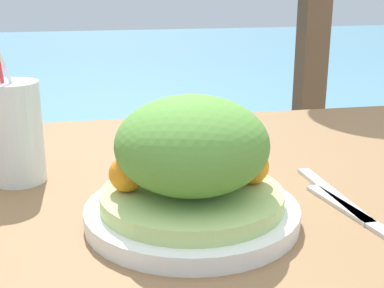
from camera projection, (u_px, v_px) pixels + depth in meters
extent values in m
cube|color=olive|center=(216.00, 202.00, 0.71)|extent=(1.14, 0.77, 0.04)
cube|color=brown|center=(305.00, 157.00, 1.56)|extent=(0.07, 0.07, 1.06)
cube|color=#568EA8|center=(108.00, 90.00, 3.89)|extent=(12.00, 4.00, 0.49)
cylinder|color=white|center=(192.00, 213.00, 0.60)|extent=(0.24, 0.24, 0.02)
cylinder|color=#B7D17A|center=(192.00, 197.00, 0.60)|extent=(0.21, 0.21, 0.02)
ellipsoid|color=#568E38|center=(192.00, 145.00, 0.58)|extent=(0.17, 0.17, 0.11)
sphere|color=orange|center=(252.00, 167.00, 0.61)|extent=(0.04, 0.04, 0.04)
sphere|color=orange|center=(127.00, 174.00, 0.59)|extent=(0.04, 0.04, 0.04)
cylinder|color=silver|center=(16.00, 133.00, 0.71)|extent=(0.07, 0.07, 0.14)
cylinder|color=white|center=(10.00, 80.00, 0.68)|extent=(0.06, 0.01, 0.21)
cylinder|color=red|center=(2.00, 79.00, 0.68)|extent=(0.03, 0.05, 0.22)
cube|color=silver|center=(355.00, 214.00, 0.62)|extent=(0.05, 0.18, 0.00)
cube|color=silver|center=(332.00, 194.00, 0.68)|extent=(0.02, 0.18, 0.00)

